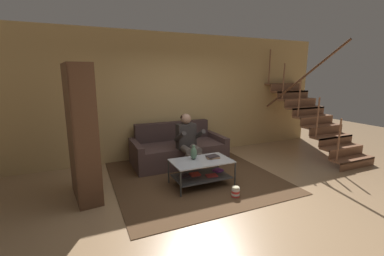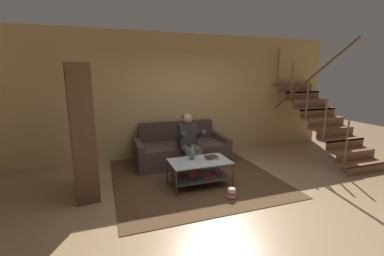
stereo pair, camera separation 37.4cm
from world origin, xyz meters
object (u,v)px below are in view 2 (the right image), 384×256
(vase, at_px, (192,153))
(bookshelf, at_px, (80,144))
(coffee_table, at_px, (200,169))
(book_stack, at_px, (211,157))
(person_seated_center, at_px, (189,140))
(couch, at_px, (181,150))
(popcorn_tub, at_px, (231,193))

(vase, relative_size, bookshelf, 0.12)
(coffee_table, bearing_deg, book_stack, 5.93)
(person_seated_center, xyz_separation_m, book_stack, (0.19, -0.69, -0.17))
(coffee_table, bearing_deg, couch, 87.91)
(popcorn_tub, bearing_deg, coffee_table, 114.15)
(book_stack, bearing_deg, bookshelf, 172.49)
(book_stack, bearing_deg, coffee_table, -174.07)
(person_seated_center, bearing_deg, vase, -104.17)
(coffee_table, distance_m, vase, 0.32)
(couch, height_order, person_seated_center, person_seated_center)
(vase, bearing_deg, book_stack, -13.13)
(coffee_table, xyz_separation_m, popcorn_tub, (0.29, -0.66, -0.21))
(bookshelf, bearing_deg, coffee_table, -9.13)
(couch, bearing_deg, coffee_table, -92.09)
(person_seated_center, distance_m, book_stack, 0.73)
(vase, height_order, bookshelf, bookshelf)
(vase, bearing_deg, person_seated_center, 75.83)
(bookshelf, xyz_separation_m, popcorn_tub, (2.24, -0.97, -0.76))
(vase, xyz_separation_m, book_stack, (0.34, -0.08, -0.10))
(book_stack, xyz_separation_m, bookshelf, (-2.18, 0.29, 0.37))
(person_seated_center, height_order, vase, person_seated_center)
(person_seated_center, bearing_deg, couch, 90.00)
(couch, bearing_deg, person_seated_center, -90.00)
(bookshelf, bearing_deg, couch, 26.35)
(couch, bearing_deg, bookshelf, -153.65)
(coffee_table, relative_size, book_stack, 4.09)
(coffee_table, distance_m, book_stack, 0.30)
(coffee_table, relative_size, bookshelf, 0.50)
(couch, height_order, bookshelf, bookshelf)
(bookshelf, bearing_deg, popcorn_tub, -23.43)
(person_seated_center, distance_m, vase, 0.63)
(couch, relative_size, person_seated_center, 1.72)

